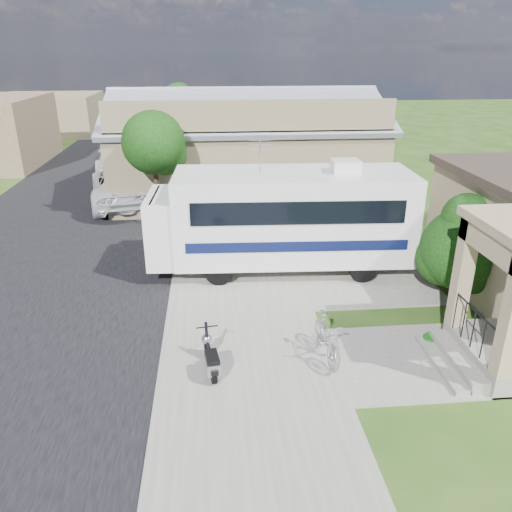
{
  "coord_description": "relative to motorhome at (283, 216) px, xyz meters",
  "views": [
    {
      "loc": [
        -1.68,
        -10.31,
        6.66
      ],
      "look_at": [
        -0.5,
        2.5,
        1.3
      ],
      "focal_mm": 35.0,
      "sensor_mm": 36.0,
      "label": 1
    }
  ],
  "objects": [
    {
      "name": "scooter",
      "position": [
        -2.36,
        -5.54,
        -1.37
      ],
      "size": [
        0.53,
        1.39,
        0.91
      ],
      "rotation": [
        0.0,
        0.0,
        0.14
      ],
      "color": "black",
      "rests_on": "ground"
    },
    {
      "name": "shrub",
      "position": [
        4.75,
        -2.39,
        -0.21
      ],
      "size": [
        2.52,
        2.4,
        3.09
      ],
      "color": "black",
      "rests_on": "ground"
    },
    {
      "name": "motorhome",
      "position": [
        0.0,
        0.0,
        0.0
      ],
      "size": [
        8.24,
        2.94,
        4.17
      ],
      "rotation": [
        0.0,
        0.0,
        -0.04
      ],
      "color": "silver",
      "rests_on": "ground"
    },
    {
      "name": "street_tree_a",
      "position": [
        -4.23,
        4.58,
        1.46
      ],
      "size": [
        2.44,
        2.4,
        4.58
      ],
      "color": "black",
      "rests_on": "ground"
    },
    {
      "name": "driveway_slab",
      "position": [
        0.97,
        0.03,
        -1.77
      ],
      "size": [
        7.0,
        6.0,
        0.05
      ],
      "primitive_type": "cube",
      "color": "slate",
      "rests_on": "ground"
    },
    {
      "name": "warehouse",
      "position": [
        -0.53,
        9.5,
        0.2
      ],
      "size": [
        12.5,
        8.4,
        5.04
      ],
      "color": "#716347",
      "rests_on": "ground"
    },
    {
      "name": "street_tree_c",
      "position": [
        -4.23,
        23.58,
        1.31
      ],
      "size": [
        2.44,
        2.4,
        4.42
      ],
      "color": "black",
      "rests_on": "ground"
    },
    {
      "name": "walk_slab",
      "position": [
        2.47,
        -5.47,
        -1.77
      ],
      "size": [
        4.0,
        3.0,
        0.05
      ],
      "primitive_type": "cube",
      "color": "slate",
      "rests_on": "ground"
    },
    {
      "name": "sidewalk_slab",
      "position": [
        -1.53,
        5.53,
        -1.76
      ],
      "size": [
        4.0,
        80.0,
        0.06
      ],
      "primitive_type": "cube",
      "color": "slate",
      "rests_on": "ground"
    },
    {
      "name": "distant_bldg_near",
      "position": [
        -15.53,
        29.53,
        -0.19
      ],
      "size": [
        8.0,
        7.0,
        3.2
      ],
      "primitive_type": "cube",
      "color": "#716347",
      "rests_on": "ground"
    },
    {
      "name": "bicycle",
      "position": [
        0.26,
        -5.21,
        -1.27
      ],
      "size": [
        0.59,
        1.77,
        1.05
      ],
      "primitive_type": "imported",
      "rotation": [
        0.0,
        0.0,
        0.06
      ],
      "color": "#9C9CA3",
      "rests_on": "ground"
    },
    {
      "name": "ground",
      "position": [
        -0.53,
        -4.47,
        -1.79
      ],
      "size": [
        120.0,
        120.0,
        0.0
      ],
      "primitive_type": "plane",
      "color": "#1E3D10"
    },
    {
      "name": "pickup_truck",
      "position": [
        -6.24,
        8.19,
        -0.94
      ],
      "size": [
        3.9,
        6.51,
        1.69
      ],
      "primitive_type": "imported",
      "rotation": [
        0.0,
        0.0,
        3.33
      ],
      "color": "silver",
      "rests_on": "ground"
    },
    {
      "name": "garden_hose",
      "position": [
        2.99,
        -4.81,
        -1.7
      ],
      "size": [
        0.4,
        0.4,
        0.18
      ],
      "primitive_type": "cylinder",
      "color": "#135C12",
      "rests_on": "ground"
    },
    {
      "name": "van",
      "position": [
        -7.32,
        15.17,
        -0.87
      ],
      "size": [
        2.89,
        6.44,
        1.83
      ],
      "primitive_type": "imported",
      "rotation": [
        0.0,
        0.0,
        0.05
      ],
      "color": "silver",
      "rests_on": "ground"
    },
    {
      "name": "street_tree_b",
      "position": [
        -4.23,
        14.58,
        1.6
      ],
      "size": [
        2.44,
        2.4,
        4.73
      ],
      "color": "black",
      "rests_on": "ground"
    },
    {
      "name": "street_slab",
      "position": [
        -8.03,
        5.53,
        -1.78
      ],
      "size": [
        9.0,
        80.0,
        0.02
      ],
      "primitive_type": "cube",
      "color": "black",
      "rests_on": "ground"
    }
  ]
}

